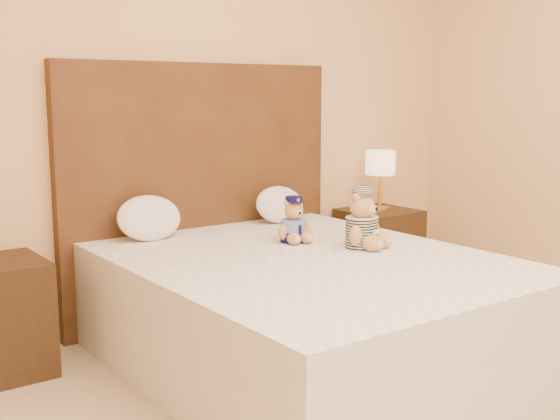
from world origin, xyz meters
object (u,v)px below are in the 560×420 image
at_px(lamp, 380,166).
at_px(pillow_left, 149,216).
at_px(bed, 308,312).
at_px(teddy_prisoner, 362,219).
at_px(pillow_right, 280,203).
at_px(teddy_police, 294,219).
at_px(nightstand_right, 378,250).

xyz_separation_m(lamp, pillow_left, (-1.68, 0.03, -0.17)).
bearing_deg(bed, teddy_prisoner, 1.24).
height_order(bed, pillow_right, pillow_right).
height_order(lamp, pillow_left, lamp).
bearing_deg(teddy_police, bed, -109.50).
bearing_deg(teddy_prisoner, lamp, 23.46).
bearing_deg(bed, pillow_right, 62.11).
bearing_deg(teddy_police, nightstand_right, 30.43).
bearing_deg(pillow_left, teddy_police, -40.76).
xyz_separation_m(teddy_police, teddy_prisoner, (0.19, -0.32, 0.03)).
bearing_deg(teddy_prisoner, bed, 163.20).
bearing_deg(lamp, pillow_right, 177.88).
relative_size(nightstand_right, pillow_left, 1.50).
height_order(teddy_police, pillow_right, teddy_police).
bearing_deg(nightstand_right, teddy_police, -156.37).
distance_m(bed, lamp, 1.59).
relative_size(bed, pillow_right, 5.93).
height_order(nightstand_right, lamp, lamp).
distance_m(teddy_police, pillow_right, 0.58).
height_order(teddy_prisoner, pillow_left, teddy_prisoner).
relative_size(bed, teddy_prisoner, 6.78).
height_order(teddy_police, pillow_left, pillow_left).
distance_m(bed, nightstand_right, 1.48).
relative_size(bed, lamp, 5.00).
height_order(bed, teddy_prisoner, teddy_prisoner).
relative_size(teddy_prisoner, pillow_right, 0.88).
xyz_separation_m(lamp, pillow_right, (-0.81, 0.03, -0.18)).
bearing_deg(teddy_police, pillow_right, 67.92).
distance_m(teddy_prisoner, pillow_left, 1.14).
xyz_separation_m(lamp, teddy_police, (-1.09, -0.48, -0.18)).
bearing_deg(teddy_prisoner, pillow_left, 115.56).
distance_m(teddy_police, pillow_left, 0.78).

